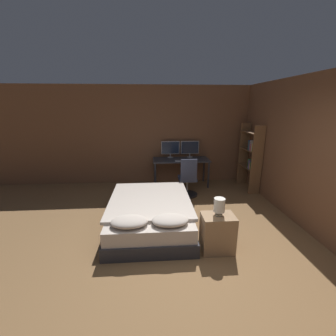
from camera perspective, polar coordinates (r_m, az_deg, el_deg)
ground_plane at (r=3.33m, az=7.14°, el=-25.07°), size 20.00×20.00×0.00m
wall_back at (r=6.40m, az=0.80°, el=8.31°), size 12.00×0.06×2.70m
wall_side_right at (r=4.90m, az=30.05°, el=3.93°), size 0.06×12.00×2.70m
bed at (r=4.21m, az=-4.52°, el=-11.43°), size 1.47×2.03×0.58m
nightstand at (r=3.63m, az=12.45°, el=-15.84°), size 0.49×0.36×0.59m
bedside_lamp at (r=3.41m, az=12.90°, el=-9.24°), size 0.16×0.16×0.27m
desk at (r=6.16m, az=3.32°, el=1.46°), size 1.53×0.66×0.75m
monitor_left at (r=6.28m, az=0.60°, el=5.02°), size 0.51×0.16×0.46m
monitor_right at (r=6.35m, az=5.58°, el=5.07°), size 0.51×0.16×0.46m
keyboard at (r=5.92m, az=3.62°, el=1.84°), size 0.37×0.13×0.02m
computer_mouse at (r=5.97m, az=6.24°, el=1.96°), size 0.07×0.05×0.04m
office_chair at (r=5.50m, az=4.98°, el=-3.43°), size 0.52×0.52×0.96m
bookshelf at (r=6.14m, az=20.49°, el=3.24°), size 0.28×0.83×1.71m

